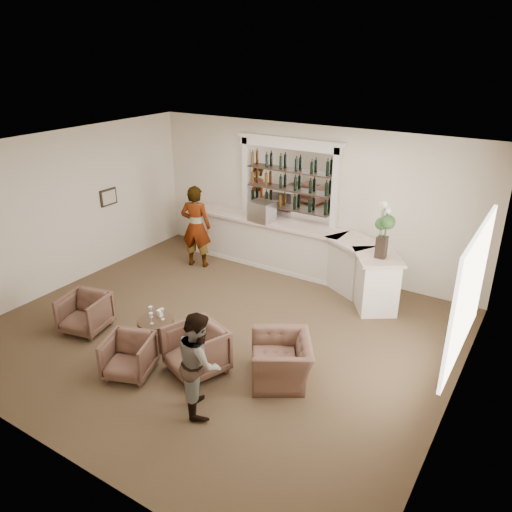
% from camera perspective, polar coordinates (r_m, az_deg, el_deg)
% --- Properties ---
extents(ground, '(8.00, 8.00, 0.00)m').
position_cam_1_polar(ground, '(9.28, -4.11, -8.68)').
color(ground, brown).
rests_on(ground, ground).
extents(room_shell, '(8.04, 7.02, 3.32)m').
position_cam_1_polar(room_shell, '(8.76, -0.93, 6.24)').
color(room_shell, beige).
rests_on(room_shell, ground).
extents(bar_counter, '(5.72, 1.80, 1.14)m').
position_cam_1_polar(bar_counter, '(11.37, 4.05, 0.79)').
color(bar_counter, '#F1E2D1').
rests_on(bar_counter, ground).
extents(back_bar_alcove, '(2.64, 0.25, 3.00)m').
position_cam_1_polar(back_bar_alcove, '(11.40, 3.76, 8.60)').
color(back_bar_alcove, white).
rests_on(back_bar_alcove, ground).
extents(cocktail_table, '(0.63, 0.63, 0.50)m').
position_cam_1_polar(cocktail_table, '(8.95, -11.30, -8.55)').
color(cocktail_table, '#49361F').
rests_on(cocktail_table, ground).
extents(sommelier, '(0.82, 0.66, 1.95)m').
position_cam_1_polar(sommelier, '(11.65, -6.88, 3.35)').
color(sommelier, gray).
rests_on(sommelier, ground).
extents(guest, '(0.94, 0.95, 1.55)m').
position_cam_1_polar(guest, '(7.17, -6.48, -11.98)').
color(guest, gray).
rests_on(guest, ground).
extents(armchair_left, '(0.90, 0.92, 0.71)m').
position_cam_1_polar(armchair_left, '(9.67, -18.97, -6.17)').
color(armchair_left, brown).
rests_on(armchair_left, ground).
extents(armchair_center, '(0.92, 0.93, 0.67)m').
position_cam_1_polar(armchair_center, '(8.28, -14.33, -11.02)').
color(armchair_center, brown).
rests_on(armchair_center, ground).
extents(armchair_right, '(1.09, 1.10, 0.78)m').
position_cam_1_polar(armchair_right, '(8.12, -6.86, -10.62)').
color(armchair_right, brown).
rests_on(armchair_right, ground).
extents(armchair_far, '(1.34, 1.38, 0.68)m').
position_cam_1_polar(armchair_far, '(7.95, 2.90, -11.76)').
color(armchair_far, brown).
rests_on(armchair_far, ground).
extents(espresso_machine, '(0.55, 0.47, 0.46)m').
position_cam_1_polar(espresso_machine, '(11.38, 0.68, 5.15)').
color(espresso_machine, silver).
rests_on(espresso_machine, bar_counter).
extents(flower_vase, '(0.29, 0.29, 1.11)m').
position_cam_1_polar(flower_vase, '(9.54, 14.37, 3.30)').
color(flower_vase, black).
rests_on(flower_vase, bar_counter).
extents(wine_glass_bar_left, '(0.07, 0.07, 0.21)m').
position_cam_1_polar(wine_glass_bar_left, '(11.56, -0.14, 4.78)').
color(wine_glass_bar_left, white).
rests_on(wine_glass_bar_left, bar_counter).
extents(wine_glass_bar_right, '(0.07, 0.07, 0.21)m').
position_cam_1_polar(wine_glass_bar_right, '(11.50, 0.88, 4.68)').
color(wine_glass_bar_right, white).
rests_on(wine_glass_bar_right, bar_counter).
extents(wine_glass_tbl_a, '(0.07, 0.07, 0.21)m').
position_cam_1_polar(wine_glass_tbl_a, '(8.87, -11.92, -6.27)').
color(wine_glass_tbl_a, white).
rests_on(wine_glass_tbl_a, cocktail_table).
extents(wine_glass_tbl_b, '(0.07, 0.07, 0.21)m').
position_cam_1_polar(wine_glass_tbl_b, '(8.76, -10.64, -6.54)').
color(wine_glass_tbl_b, white).
rests_on(wine_glass_tbl_b, cocktail_table).
extents(wine_glass_tbl_c, '(0.07, 0.07, 0.21)m').
position_cam_1_polar(wine_glass_tbl_c, '(8.67, -11.87, -6.99)').
color(wine_glass_tbl_c, white).
rests_on(wine_glass_tbl_c, cocktail_table).
extents(napkin_holder, '(0.08, 0.08, 0.12)m').
position_cam_1_polar(napkin_holder, '(8.89, -10.94, -6.42)').
color(napkin_holder, white).
rests_on(napkin_holder, cocktail_table).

